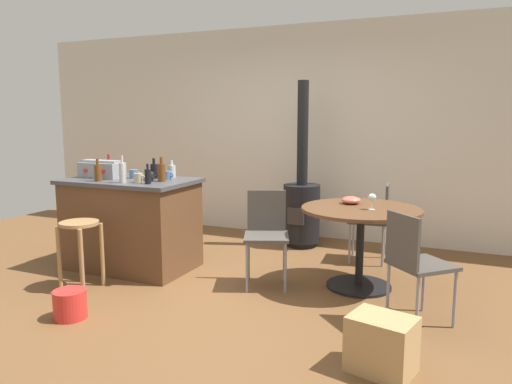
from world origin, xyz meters
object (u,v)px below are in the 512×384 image
(folding_chair_left, at_px, (375,216))
(bottle_1, at_px, (98,172))
(wooden_stool, at_px, (80,239))
(bottle_0, at_px, (162,172))
(bottle_3, at_px, (148,176))
(plastic_bucket, at_px, (70,304))
(wine_glass, at_px, (372,198))
(toolbox, at_px, (102,169))
(cardboard_box, at_px, (382,344))
(folding_chair_near, at_px, (266,230))
(bottle_6, at_px, (172,171))
(bottle_4, at_px, (109,167))
(folding_chair_far, at_px, (415,259))
(cup_3, at_px, (167,175))
(serving_bowl, at_px, (351,200))
(kitchen_island, at_px, (132,223))
(wood_stove, at_px, (302,205))
(cup_2, at_px, (134,174))
(bottle_5, at_px, (154,171))
(cup_1, at_px, (139,178))
(cup_0, at_px, (149,176))
(dining_table, at_px, (361,226))
(bottle_2, at_px, (122,172))

(folding_chair_left, relative_size, bottle_1, 3.82)
(wooden_stool, distance_m, bottle_0, 0.98)
(bottle_1, bearing_deg, bottle_0, 22.03)
(bottle_3, relative_size, plastic_bucket, 0.76)
(wine_glass, bearing_deg, toolbox, -174.01)
(bottle_0, xyz_separation_m, cardboard_box, (2.32, -1.09, -0.84))
(cardboard_box, bearing_deg, folding_chair_near, 136.43)
(bottle_6, distance_m, cardboard_box, 2.89)
(folding_chair_left, bearing_deg, bottle_4, -160.74)
(folding_chair_far, relative_size, cup_3, 7.08)
(wooden_stool, bearing_deg, serving_bowl, 28.55)
(bottle_1, xyz_separation_m, bottle_4, (-0.29, 0.50, -0.00))
(wine_glass, height_order, cardboard_box, wine_glass)
(kitchen_island, distance_m, wood_stove, 2.02)
(toolbox, distance_m, serving_bowl, 2.56)
(cup_2, relative_size, plastic_bucket, 0.49)
(bottle_5, relative_size, cup_1, 1.74)
(bottle_0, relative_size, plastic_bucket, 0.95)
(folding_chair_left, xyz_separation_m, wine_glass, (0.12, -0.93, 0.35))
(cup_0, bearing_deg, folding_chair_near, 4.81)
(cup_1, bearing_deg, bottle_1, -170.83)
(folding_chair_left, xyz_separation_m, bottle_0, (-1.87, -1.22, 0.52))
(folding_chair_near, bearing_deg, dining_table, 17.13)
(cup_0, relative_size, wine_glass, 0.87)
(cup_2, bearing_deg, bottle_6, 31.17)
(folding_chair_far, xyz_separation_m, cup_1, (-2.57, 0.13, 0.47))
(bottle_1, distance_m, bottle_2, 0.30)
(folding_chair_near, distance_m, folding_chair_far, 1.41)
(wine_glass, bearing_deg, bottle_0, -171.58)
(wooden_stool, distance_m, toolbox, 0.93)
(bottle_5, relative_size, plastic_bucket, 0.82)
(folding_chair_near, distance_m, bottle_2, 1.48)
(dining_table, height_order, folding_chair_far, folding_chair_far)
(wood_stove, distance_m, bottle_4, 2.26)
(kitchen_island, relative_size, bottle_3, 6.83)
(bottle_3, xyz_separation_m, serving_bowl, (1.77, 0.71, -0.22))
(folding_chair_left, bearing_deg, cardboard_box, -78.88)
(serving_bowl, bearing_deg, wine_glass, -42.89)
(cup_1, distance_m, serving_bowl, 2.03)
(folding_chair_near, relative_size, toolbox, 1.89)
(folding_chair_far, distance_m, wood_stove, 2.35)
(wood_stove, height_order, serving_bowl, wood_stove)
(cup_0, distance_m, wine_glass, 2.16)
(wine_glass, bearing_deg, cup_0, -172.04)
(bottle_0, relative_size, bottle_6, 1.32)
(toolbox, bearing_deg, cup_3, 12.54)
(folding_chair_left, relative_size, bottle_4, 3.84)
(folding_chair_left, height_order, bottle_6, bottle_6)
(wood_stove, bearing_deg, serving_bowl, -51.34)
(bottle_1, xyz_separation_m, plastic_bucket, (0.56, -1.01, -0.90))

